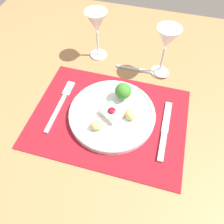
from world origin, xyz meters
TOP-DOWN VIEW (x-y plane):
  - ground_plane at (0.00, 0.00)m, footprint 8.00×8.00m
  - dining_table at (0.00, 0.00)m, footprint 1.35×1.30m
  - placemat at (0.00, 0.00)m, footprint 0.47×0.34m
  - dinner_plate at (0.01, 0.01)m, footprint 0.26×0.26m
  - fork at (-0.16, 0.02)m, footprint 0.02×0.21m
  - knife at (0.17, -0.01)m, footprint 0.02×0.21m
  - spoon at (0.11, 0.23)m, footprint 0.19×0.05m
  - wine_glass_near at (0.12, 0.24)m, footprint 0.08×0.08m
  - wine_glass_far at (-0.12, 0.27)m, footprint 0.08×0.08m

SIDE VIEW (x-z plane):
  - ground_plane at x=0.00m, z-range 0.00..0.00m
  - dining_table at x=0.00m, z-range 0.30..1.05m
  - placemat at x=0.00m, z-range 0.75..0.76m
  - knife at x=0.17m, z-range 0.76..0.76m
  - fork at x=-0.16m, z-range 0.76..0.76m
  - spoon at x=0.11m, z-range 0.75..0.77m
  - dinner_plate at x=0.01m, z-range 0.73..0.81m
  - wine_glass_far at x=-0.12m, z-range 0.80..0.97m
  - wine_glass_near at x=0.12m, z-range 0.80..0.98m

